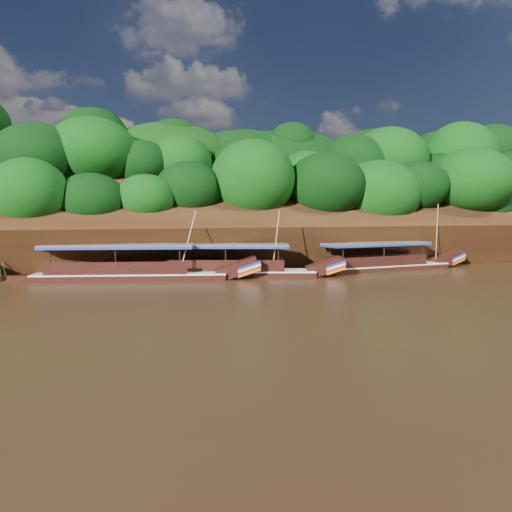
% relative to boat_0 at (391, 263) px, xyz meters
% --- Properties ---
extents(ground, '(160.00, 160.00, 0.00)m').
position_rel_boat_0_xyz_m(ground, '(-11.33, -7.80, -0.54)').
color(ground, black).
rests_on(ground, ground).
extents(riverbank, '(120.00, 30.06, 19.40)m').
position_rel_boat_0_xyz_m(riverbank, '(-11.34, 14.93, 1.35)').
color(riverbank, black).
rests_on(riverbank, ground).
extents(boat_0, '(14.79, 3.86, 6.12)m').
position_rel_boat_0_xyz_m(boat_0, '(0.00, 0.00, 0.00)').
color(boat_0, black).
rests_on(boat_0, ground).
extents(boat_1, '(14.51, 5.83, 5.58)m').
position_rel_boat_0_xyz_m(boat_1, '(-13.18, -0.70, 0.03)').
color(boat_1, black).
rests_on(boat_1, ground).
extents(boat_2, '(16.67, 5.49, 5.59)m').
position_rel_boat_0_xyz_m(boat_2, '(-20.99, -0.26, 0.05)').
color(boat_2, black).
rests_on(boat_2, ground).
extents(reeds, '(49.26, 2.35, 2.12)m').
position_rel_boat_0_xyz_m(reeds, '(-15.13, 1.67, 0.36)').
color(reeds, '#2D5F17').
rests_on(reeds, ground).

